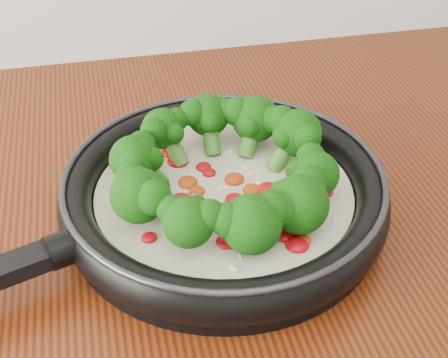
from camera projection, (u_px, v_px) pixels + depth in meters
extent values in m
cylinder|color=black|center=(224.00, 212.00, 0.67)|extent=(0.41, 0.41, 0.01)
torus|color=black|center=(224.00, 193.00, 0.66)|extent=(0.44, 0.44, 0.04)
torus|color=#2D2D33|center=(224.00, 175.00, 0.64)|extent=(0.42, 0.42, 0.01)
cylinder|color=black|center=(64.00, 248.00, 0.58)|extent=(0.04, 0.04, 0.03)
cylinder|color=beige|center=(224.00, 199.00, 0.66)|extent=(0.34, 0.34, 0.02)
ellipsoid|color=#AA080D|center=(242.00, 202.00, 0.64)|extent=(0.02, 0.02, 0.01)
ellipsoid|color=#AA080D|center=(178.00, 161.00, 0.69)|extent=(0.03, 0.03, 0.01)
ellipsoid|color=#B0340B|center=(197.00, 191.00, 0.65)|extent=(0.02, 0.02, 0.01)
ellipsoid|color=#AA080D|center=(268.00, 190.00, 0.65)|extent=(0.03, 0.03, 0.01)
ellipsoid|color=#AA080D|center=(234.00, 199.00, 0.64)|extent=(0.02, 0.02, 0.01)
ellipsoid|color=#B0340B|center=(234.00, 179.00, 0.67)|extent=(0.03, 0.03, 0.01)
ellipsoid|color=#AA080D|center=(156.00, 194.00, 0.65)|extent=(0.03, 0.03, 0.01)
ellipsoid|color=#AA080D|center=(297.00, 245.00, 0.58)|extent=(0.02, 0.02, 0.01)
ellipsoid|color=#B0340B|center=(134.00, 214.00, 0.62)|extent=(0.03, 0.03, 0.01)
ellipsoid|color=#AA080D|center=(209.00, 173.00, 0.68)|extent=(0.02, 0.02, 0.01)
ellipsoid|color=#AA080D|center=(171.00, 152.00, 0.71)|extent=(0.03, 0.03, 0.01)
ellipsoid|color=#B0340B|center=(145.00, 203.00, 0.63)|extent=(0.02, 0.02, 0.01)
ellipsoid|color=#AA080D|center=(204.00, 167.00, 0.68)|extent=(0.02, 0.02, 0.01)
ellipsoid|color=#AA080D|center=(284.00, 235.00, 0.60)|extent=(0.03, 0.03, 0.01)
ellipsoid|color=#B0340B|center=(301.00, 241.00, 0.59)|extent=(0.03, 0.03, 0.01)
ellipsoid|color=#AA080D|center=(149.00, 238.00, 0.59)|extent=(0.02, 0.02, 0.01)
ellipsoid|color=#AA080D|center=(281.00, 221.00, 0.61)|extent=(0.03, 0.03, 0.01)
ellipsoid|color=#B0340B|center=(188.00, 182.00, 0.66)|extent=(0.02, 0.02, 0.01)
ellipsoid|color=#AA080D|center=(181.00, 201.00, 0.64)|extent=(0.03, 0.03, 0.01)
ellipsoid|color=#AA080D|center=(227.00, 242.00, 0.59)|extent=(0.02, 0.02, 0.01)
ellipsoid|color=#B0340B|center=(252.00, 190.00, 0.65)|extent=(0.03, 0.03, 0.01)
ellipsoid|color=#AA080D|center=(234.00, 204.00, 0.63)|extent=(0.03, 0.03, 0.01)
ellipsoid|color=#AA080D|center=(324.00, 192.00, 0.65)|extent=(0.02, 0.02, 0.01)
ellipsoid|color=white|center=(116.00, 185.00, 0.66)|extent=(0.01, 0.01, 0.00)
ellipsoid|color=white|center=(282.00, 158.00, 0.70)|extent=(0.01, 0.01, 0.00)
ellipsoid|color=white|center=(188.00, 159.00, 0.70)|extent=(0.01, 0.01, 0.00)
ellipsoid|color=white|center=(229.00, 151.00, 0.71)|extent=(0.01, 0.01, 0.00)
ellipsoid|color=white|center=(253.00, 206.00, 0.63)|extent=(0.01, 0.01, 0.00)
ellipsoid|color=white|center=(224.00, 188.00, 0.65)|extent=(0.01, 0.01, 0.00)
ellipsoid|color=white|center=(231.00, 153.00, 0.71)|extent=(0.01, 0.01, 0.00)
ellipsoid|color=white|center=(221.00, 189.00, 0.65)|extent=(0.01, 0.01, 0.00)
ellipsoid|color=white|center=(196.00, 195.00, 0.65)|extent=(0.01, 0.01, 0.00)
ellipsoid|color=white|center=(240.00, 143.00, 0.73)|extent=(0.01, 0.01, 0.00)
ellipsoid|color=white|center=(251.00, 174.00, 0.68)|extent=(0.01, 0.01, 0.00)
ellipsoid|color=white|center=(245.00, 168.00, 0.68)|extent=(0.01, 0.01, 0.00)
ellipsoid|color=white|center=(334.00, 220.00, 0.61)|extent=(0.01, 0.01, 0.00)
ellipsoid|color=white|center=(307.00, 210.00, 0.63)|extent=(0.01, 0.01, 0.00)
ellipsoid|color=white|center=(242.00, 182.00, 0.66)|extent=(0.01, 0.01, 0.00)
ellipsoid|color=white|center=(295.00, 230.00, 0.60)|extent=(0.01, 0.01, 0.00)
ellipsoid|color=white|center=(193.00, 196.00, 0.64)|extent=(0.01, 0.01, 0.00)
ellipsoid|color=white|center=(234.00, 269.00, 0.56)|extent=(0.01, 0.01, 0.00)
ellipsoid|color=white|center=(187.00, 187.00, 0.66)|extent=(0.01, 0.01, 0.00)
ellipsoid|color=white|center=(299.00, 240.00, 0.59)|extent=(0.01, 0.01, 0.00)
ellipsoid|color=white|center=(303.00, 178.00, 0.67)|extent=(0.01, 0.01, 0.00)
ellipsoid|color=white|center=(190.00, 177.00, 0.67)|extent=(0.01, 0.01, 0.00)
ellipsoid|color=white|center=(259.00, 183.00, 0.66)|extent=(0.01, 0.01, 0.00)
ellipsoid|color=white|center=(197.00, 212.00, 0.62)|extent=(0.01, 0.01, 0.00)
ellipsoid|color=white|center=(241.00, 257.00, 0.57)|extent=(0.00, 0.01, 0.00)
cylinder|color=#4D8F2E|center=(282.00, 154.00, 0.68)|extent=(0.04, 0.03, 0.04)
sphere|color=black|center=(298.00, 133.00, 0.68)|extent=(0.07, 0.07, 0.05)
sphere|color=black|center=(282.00, 120.00, 0.68)|extent=(0.04, 0.04, 0.03)
sphere|color=black|center=(307.00, 137.00, 0.66)|extent=(0.04, 0.04, 0.03)
sphere|color=black|center=(284.00, 137.00, 0.67)|extent=(0.03, 0.03, 0.03)
cylinder|color=#4D8F2E|center=(249.00, 141.00, 0.70)|extent=(0.04, 0.04, 0.04)
sphere|color=black|center=(255.00, 119.00, 0.71)|extent=(0.07, 0.07, 0.05)
sphere|color=black|center=(237.00, 112.00, 0.70)|extent=(0.04, 0.04, 0.03)
sphere|color=black|center=(271.00, 119.00, 0.69)|extent=(0.04, 0.04, 0.03)
sphere|color=black|center=(250.00, 125.00, 0.69)|extent=(0.03, 0.03, 0.03)
cylinder|color=#4D8F2E|center=(211.00, 138.00, 0.71)|extent=(0.02, 0.04, 0.04)
sphere|color=black|center=(208.00, 115.00, 0.71)|extent=(0.06, 0.06, 0.05)
sphere|color=black|center=(193.00, 113.00, 0.70)|extent=(0.04, 0.04, 0.03)
sphere|color=black|center=(225.00, 110.00, 0.71)|extent=(0.04, 0.04, 0.03)
sphere|color=black|center=(211.00, 122.00, 0.69)|extent=(0.03, 0.03, 0.02)
cylinder|color=#4D8F2E|center=(175.00, 150.00, 0.69)|extent=(0.03, 0.04, 0.04)
sphere|color=black|center=(162.00, 129.00, 0.69)|extent=(0.06, 0.06, 0.05)
sphere|color=black|center=(154.00, 130.00, 0.67)|extent=(0.04, 0.04, 0.03)
sphere|color=black|center=(176.00, 119.00, 0.69)|extent=(0.03, 0.03, 0.03)
sphere|color=black|center=(174.00, 134.00, 0.68)|extent=(0.03, 0.03, 0.02)
cylinder|color=#4D8F2E|center=(152.00, 174.00, 0.65)|extent=(0.04, 0.03, 0.04)
sphere|color=black|center=(134.00, 160.00, 0.64)|extent=(0.06, 0.06, 0.05)
sphere|color=black|center=(135.00, 164.00, 0.62)|extent=(0.04, 0.04, 0.03)
sphere|color=black|center=(141.00, 145.00, 0.66)|extent=(0.04, 0.04, 0.03)
sphere|color=black|center=(152.00, 159.00, 0.64)|extent=(0.03, 0.03, 0.03)
cylinder|color=#4D8F2E|center=(158.00, 204.00, 0.61)|extent=(0.04, 0.03, 0.04)
sphere|color=black|center=(138.00, 196.00, 0.59)|extent=(0.07, 0.07, 0.05)
sphere|color=black|center=(154.00, 197.00, 0.57)|extent=(0.04, 0.04, 0.03)
sphere|color=black|center=(132.00, 178.00, 0.60)|extent=(0.04, 0.04, 0.03)
sphere|color=black|center=(156.00, 187.00, 0.60)|extent=(0.03, 0.03, 0.03)
cylinder|color=#4D8F2E|center=(197.00, 225.00, 0.59)|extent=(0.03, 0.04, 0.04)
sphere|color=black|center=(188.00, 222.00, 0.56)|extent=(0.06, 0.06, 0.05)
sphere|color=black|center=(209.00, 215.00, 0.56)|extent=(0.04, 0.04, 0.03)
sphere|color=black|center=(172.00, 210.00, 0.57)|extent=(0.04, 0.04, 0.03)
sphere|color=black|center=(196.00, 208.00, 0.58)|extent=(0.03, 0.03, 0.02)
cylinder|color=#4D8F2E|center=(245.00, 226.00, 0.59)|extent=(0.02, 0.04, 0.04)
sphere|color=black|center=(252.00, 224.00, 0.56)|extent=(0.07, 0.07, 0.06)
sphere|color=black|center=(272.00, 209.00, 0.57)|extent=(0.04, 0.04, 0.04)
sphere|color=black|center=(228.00, 220.00, 0.56)|extent=(0.04, 0.04, 0.03)
sphere|color=black|center=(246.00, 210.00, 0.58)|extent=(0.04, 0.04, 0.03)
cylinder|color=#4D8F2E|center=(282.00, 211.00, 0.61)|extent=(0.03, 0.04, 0.04)
sphere|color=black|center=(299.00, 205.00, 0.59)|extent=(0.07, 0.07, 0.06)
sphere|color=black|center=(308.00, 184.00, 0.60)|extent=(0.05, 0.05, 0.04)
sphere|color=black|center=(282.00, 208.00, 0.57)|extent=(0.04, 0.04, 0.03)
sphere|color=black|center=(283.00, 195.00, 0.59)|extent=(0.04, 0.04, 0.03)
cylinder|color=#4D8F2E|center=(297.00, 186.00, 0.64)|extent=(0.04, 0.03, 0.04)
sphere|color=black|center=(316.00, 174.00, 0.63)|extent=(0.06, 0.06, 0.05)
sphere|color=black|center=(311.00, 157.00, 0.64)|extent=(0.04, 0.04, 0.03)
sphere|color=black|center=(312.00, 179.00, 0.61)|extent=(0.04, 0.04, 0.03)
sphere|color=black|center=(297.00, 171.00, 0.63)|extent=(0.03, 0.03, 0.02)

